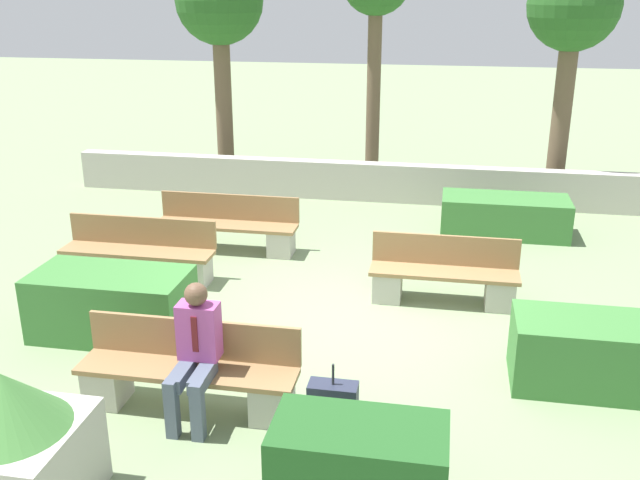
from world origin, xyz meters
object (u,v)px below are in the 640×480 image
object	(u,v)px
bench_left_side	(444,278)
suitcase	(333,410)
bench_front	(189,376)
bench_right_side	(227,229)
person_seated_man	(195,348)
planter_corner_left	(11,446)
tree_center_right	(573,14)
tree_leftmost	(219,7)
bench_back	(139,256)

from	to	relation	value
bench_left_side	suitcase	bearing A→B (deg)	-96.41
bench_front	bench_right_side	size ratio (longest dim) A/B	0.97
person_seated_man	bench_front	bearing A→B (deg)	134.37
suitcase	bench_front	bearing A→B (deg)	171.68
person_seated_man	planter_corner_left	size ratio (longest dim) A/B	1.10
bench_left_side	person_seated_man	xyz separation A→B (m)	(-2.20, -3.04, 0.40)
tree_center_right	tree_leftmost	bearing A→B (deg)	176.36
bench_front	tree_leftmost	size ratio (longest dim) A/B	0.48
bench_right_side	planter_corner_left	xyz separation A→B (m)	(0.16, -5.83, 0.24)
bench_left_side	planter_corner_left	size ratio (longest dim) A/B	1.56
bench_right_side	tree_center_right	xyz separation A→B (m)	(5.26, 3.84, 3.04)
planter_corner_left	tree_center_right	xyz separation A→B (m)	(5.10, 9.67, 2.79)
person_seated_man	tree_leftmost	bearing A→B (deg)	105.79
bench_front	tree_leftmost	xyz separation A→B (m)	(-2.30, 8.48, 3.11)
person_seated_man	tree_center_right	distance (m)	9.58
planter_corner_left	tree_leftmost	distance (m)	10.60
bench_left_side	bench_back	xyz separation A→B (m)	(-4.15, 0.01, 0.01)
bench_front	tree_leftmost	distance (m)	9.32
bench_left_side	suitcase	size ratio (longest dim) A/B	2.58
planter_corner_left	tree_center_right	size ratio (longest dim) A/B	0.28
bench_left_side	person_seated_man	world-z (taller)	person_seated_man
bench_front	bench_back	world-z (taller)	same
bench_left_side	bench_right_side	world-z (taller)	same
bench_left_side	bench_back	size ratio (longest dim) A/B	0.88
planter_corner_left	tree_center_right	world-z (taller)	tree_center_right
tree_center_right	bench_front	bearing A→B (deg)	-118.12
bench_right_side	bench_back	size ratio (longest dim) A/B	1.03
bench_back	tree_center_right	distance (m)	8.55
bench_front	bench_back	bearing A→B (deg)	121.73
bench_left_side	planter_corner_left	bearing A→B (deg)	-114.85
person_seated_man	tree_center_right	world-z (taller)	tree_center_right
bench_right_side	tree_center_right	size ratio (longest dim) A/B	0.50
bench_left_side	tree_center_right	world-z (taller)	tree_center_right
tree_center_right	bench_right_side	bearing A→B (deg)	-143.90
bench_back	tree_leftmost	size ratio (longest dim) A/B	0.48
bench_back	person_seated_man	distance (m)	3.64
person_seated_man	tree_center_right	xyz separation A→B (m)	(4.17, 8.21, 2.65)
bench_right_side	person_seated_man	bearing A→B (deg)	-86.97
bench_right_side	person_seated_man	distance (m)	4.52
bench_front	planter_corner_left	bearing A→B (deg)	-116.27
person_seated_man	suitcase	world-z (taller)	person_seated_man
suitcase	bench_right_side	bearing A→B (deg)	118.22
bench_front	tree_leftmost	bearing A→B (deg)	105.17
person_seated_man	suitcase	distance (m)	1.37
bench_back	person_seated_man	world-z (taller)	person_seated_man
tree_leftmost	person_seated_man	bearing A→B (deg)	-74.21
bench_left_side	tree_leftmost	bearing A→B (deg)	139.73
bench_front	planter_corner_left	xyz separation A→B (m)	(-0.79, -1.61, 0.25)
tree_center_right	bench_left_side	bearing A→B (deg)	-110.85
bench_right_side	suitcase	world-z (taller)	bench_right_side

